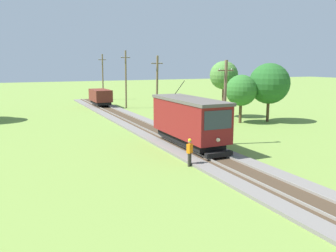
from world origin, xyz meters
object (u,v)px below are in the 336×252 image
at_px(utility_pole_distant, 126,79).
at_px(utility_pole_horizon, 103,77).
at_px(freight_car, 100,97).
at_px(tree_right_far, 241,90).
at_px(utility_pole_mid, 225,102).
at_px(utility_pole_far, 157,87).
at_px(tree_right_near, 269,84).
at_px(red_tram, 189,120).
at_px(tree_left_far, 224,75).
at_px(track_worker, 190,151).

bearing_deg(utility_pole_distant, utility_pole_horizon, 90.00).
distance_m(freight_car, tree_right_far, 22.87).
relative_size(utility_pole_mid, tree_right_far, 1.27).
xyz_separation_m(utility_pole_far, utility_pole_horizon, (-0.00, 25.01, 0.40)).
height_order(utility_pole_mid, utility_pole_far, utility_pole_far).
distance_m(freight_car, utility_pole_distant, 5.03).
bearing_deg(utility_pole_horizon, tree_right_near, -71.17).
bearing_deg(utility_pole_horizon, utility_pole_far, -90.00).
distance_m(red_tram, utility_pole_horizon, 38.65).
relative_size(utility_pole_far, utility_pole_horizon, 0.90).
bearing_deg(red_tram, utility_pole_distant, 82.99).
bearing_deg(tree_left_far, utility_pole_mid, -123.46).
bearing_deg(red_tram, utility_pole_mid, -2.95).
relative_size(utility_pole_distant, track_worker, 4.63).
bearing_deg(tree_right_near, utility_pole_distant, 120.89).
bearing_deg(tree_left_far, utility_pole_far, 168.96).
distance_m(red_tram, tree_left_far, 16.49).
bearing_deg(red_tram, utility_pole_far, 77.14).
bearing_deg(track_worker, tree_left_far, -67.78).
bearing_deg(utility_pole_horizon, utility_pole_mid, -90.00).
xyz_separation_m(freight_car, utility_pole_distant, (3.08, -2.95, 2.67)).
distance_m(utility_pole_distant, tree_right_far, 18.81).
bearing_deg(freight_car, utility_pole_mid, -83.75).
bearing_deg(red_tram, freight_car, 90.01).
xyz_separation_m(freight_car, tree_right_near, (13.78, -20.84, 2.68)).
relative_size(utility_pole_mid, utility_pole_horizon, 0.82).
xyz_separation_m(red_tram, utility_pole_far, (3.07, 13.47, 1.55)).
bearing_deg(tree_right_near, tree_left_far, 119.52).
relative_size(utility_pole_mid, track_worker, 3.73).
bearing_deg(utility_pole_far, utility_pole_mid, -90.00).
bearing_deg(track_worker, utility_pole_distant, -38.64).
relative_size(red_tram, utility_pole_far, 1.17).
bearing_deg(utility_pole_distant, utility_pole_mid, -90.00).
height_order(utility_pole_mid, track_worker, utility_pole_mid).
xyz_separation_m(utility_pole_far, track_worker, (-5.29, -17.71, -2.76)).
distance_m(tree_left_far, tree_right_far, 4.46).
xyz_separation_m(freight_car, utility_pole_mid, (3.08, -28.10, 1.87)).
bearing_deg(tree_left_far, utility_pole_horizon, 106.71).
bearing_deg(tree_right_far, tree_left_far, 82.75).
height_order(utility_pole_distant, utility_pole_horizon, utility_pole_distant).
bearing_deg(utility_pole_distant, freight_car, 136.20).
xyz_separation_m(red_tram, freight_car, (-0.00, 27.94, -0.64)).
bearing_deg(red_tram, tree_left_far, 47.15).
relative_size(freight_car, track_worker, 2.91).
relative_size(freight_car, utility_pole_mid, 0.78).
distance_m(track_worker, tree_left_far, 21.29).
bearing_deg(freight_car, utility_pole_distant, -43.80).
distance_m(freight_car, track_worker, 32.27).
height_order(utility_pole_far, utility_pole_horizon, utility_pole_horizon).
bearing_deg(utility_pole_distant, tree_left_far, -58.62).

